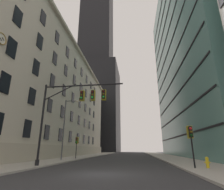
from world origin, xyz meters
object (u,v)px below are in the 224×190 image
object	(u,v)px
traffic_signal_mast	(77,103)
street_lamppost	(66,123)
traffic_light_near_right	(190,134)
traffic_light_far_left	(77,141)
fire_hydrant	(207,162)

from	to	relation	value
traffic_signal_mast	street_lamppost	bearing A→B (deg)	117.65
street_lamppost	traffic_light_near_right	bearing A→B (deg)	-31.52
traffic_light_far_left	fire_hydrant	size ratio (longest dim) A/B	3.88
traffic_light_near_right	traffic_light_far_left	distance (m)	19.00
traffic_light_far_left	fire_hydrant	distance (m)	19.83
traffic_light_near_right	street_lamppost	world-z (taller)	street_lamppost
street_lamppost	traffic_light_far_left	bearing A→B (deg)	81.23
fire_hydrant	traffic_signal_mast	bearing A→B (deg)	178.64
traffic_light_far_left	street_lamppost	bearing A→B (deg)	-98.77
traffic_light_far_left	street_lamppost	distance (m)	4.48
traffic_light_near_right	street_lamppost	distance (m)	17.39
traffic_light_near_right	street_lamppost	bearing A→B (deg)	148.48
traffic_signal_mast	street_lamppost	size ratio (longest dim) A/B	0.95
street_lamppost	fire_hydrant	size ratio (longest dim) A/B	10.13
traffic_signal_mast	fire_hydrant	distance (m)	12.45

